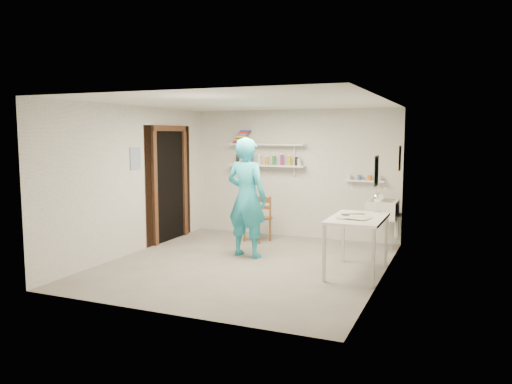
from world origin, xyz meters
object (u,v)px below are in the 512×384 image
at_px(man, 247,198).
at_px(desk_lamp, 378,198).
at_px(wall_clock, 250,177).
at_px(work_table, 357,245).
at_px(wooden_chair, 257,218).
at_px(belfast_sink, 383,209).

height_order(man, desk_lamp, man).
relative_size(man, wall_clock, 5.56).
bearing_deg(work_table, man, 170.16).
xyz_separation_m(wall_clock, desk_lamp, (2.05, -0.05, -0.24)).
bearing_deg(wooden_chair, belfast_sink, 19.95).
relative_size(wall_clock, desk_lamp, 2.27).
height_order(wall_clock, desk_lamp, wall_clock).
xyz_separation_m(man, desk_lamp, (2.02, 0.16, 0.07)).
height_order(wooden_chair, desk_lamp, desk_lamp).
distance_m(belfast_sink, man, 2.31).
distance_m(belfast_sink, wall_clock, 2.29).
bearing_deg(wooden_chair, man, -60.20).
relative_size(man, work_table, 1.58).
relative_size(man, wooden_chair, 2.20).
relative_size(belfast_sink, man, 0.32).
bearing_deg(belfast_sink, man, -147.12).
xyz_separation_m(wooden_chair, work_table, (2.09, -1.41, -0.03)).
height_order(wooden_chair, work_table, wooden_chair).
height_order(work_table, desk_lamp, desk_lamp).
xyz_separation_m(work_table, desk_lamp, (0.20, 0.48, 0.62)).
xyz_separation_m(belfast_sink, wooden_chair, (-2.20, -0.16, -0.27)).
xyz_separation_m(belfast_sink, work_table, (-0.11, -1.56, -0.30)).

